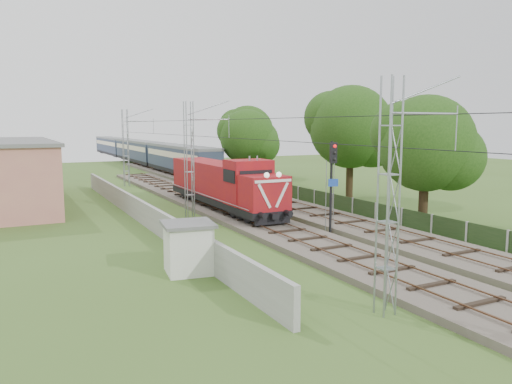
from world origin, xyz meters
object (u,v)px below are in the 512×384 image
signal_post (332,171)px  relay_hut (188,247)px  locomotive (223,184)px  coach_rake (138,150)px

signal_post → relay_hut: bearing=-160.5°
signal_post → relay_hut: (-10.09, -3.58, -2.63)m
locomotive → signal_post: bearing=-74.9°
locomotive → signal_post: (2.69, -9.97, 1.66)m
locomotive → signal_post: signal_post is taller
coach_rake → relay_hut: size_ratio=26.16×
coach_rake → signal_post: signal_post is taller
coach_rake → relay_hut: bearing=-101.6°
locomotive → relay_hut: (-7.40, -13.55, -0.97)m
coach_rake → relay_hut: 61.59m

